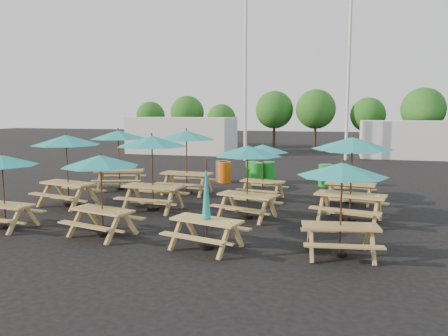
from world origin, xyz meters
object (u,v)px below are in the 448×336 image
(picnic_unit_3, at_px, (101,165))
(waste_bin_5, at_px, (325,175))
(picnic_unit_2, at_px, (118,138))
(picnic_unit_10, at_px, (352,148))
(waste_bin_3, at_px, (257,173))
(picnic_unit_6, at_px, (206,212))
(picnic_unit_11, at_px, (352,150))
(picnic_unit_0, at_px, (2,164))
(picnic_unit_4, at_px, (152,145))
(picnic_unit_1, at_px, (66,144))
(picnic_unit_8, at_px, (263,151))
(waste_bin_1, at_px, (225,172))
(picnic_unit_5, at_px, (186,138))
(picnic_unit_9, at_px, (342,174))
(waste_bin_0, at_px, (222,171))
(picnic_unit_7, at_px, (248,155))
(waste_bin_4, at_px, (268,172))
(waste_bin_2, at_px, (252,172))

(picnic_unit_3, relative_size, waste_bin_5, 2.51)
(picnic_unit_2, bearing_deg, picnic_unit_10, -36.08)
(picnic_unit_3, relative_size, waste_bin_3, 2.51)
(picnic_unit_6, bearing_deg, picnic_unit_11, 76.71)
(picnic_unit_2, bearing_deg, picnic_unit_6, -65.87)
(picnic_unit_0, xyz_separation_m, picnic_unit_4, (3.02, 3.17, 0.36))
(picnic_unit_1, distance_m, picnic_unit_11, 9.84)
(picnic_unit_8, xyz_separation_m, waste_bin_1, (-2.39, 3.32, -1.30))
(picnic_unit_0, height_order, picnic_unit_5, picnic_unit_5)
(picnic_unit_1, xyz_separation_m, picnic_unit_4, (3.08, 0.18, 0.01))
(picnic_unit_9, bearing_deg, picnic_unit_3, 171.39)
(waste_bin_0, xyz_separation_m, waste_bin_3, (1.68, -0.17, 0.00))
(picnic_unit_6, xyz_separation_m, picnic_unit_8, (0.19, 6.27, 0.90))
(picnic_unit_3, height_order, waste_bin_1, picnic_unit_3)
(waste_bin_0, bearing_deg, waste_bin_3, -5.88)
(picnic_unit_2, bearing_deg, waste_bin_0, 24.80)
(picnic_unit_7, bearing_deg, picnic_unit_5, 149.15)
(picnic_unit_5, xyz_separation_m, waste_bin_5, (5.20, 3.31, -1.72))
(picnic_unit_6, height_order, waste_bin_5, picnic_unit_6)
(waste_bin_4, distance_m, waste_bin_5, 2.58)
(picnic_unit_4, bearing_deg, picnic_unit_10, 3.74)
(waste_bin_2, xyz_separation_m, waste_bin_3, (0.30, -0.39, 0.00))
(picnic_unit_8, bearing_deg, picnic_unit_2, -172.01)
(picnic_unit_2, distance_m, waste_bin_4, 6.86)
(picnic_unit_0, distance_m, picnic_unit_11, 11.09)
(picnic_unit_0, height_order, picnic_unit_11, picnic_unit_11)
(picnic_unit_11, distance_m, waste_bin_2, 5.84)
(picnic_unit_0, xyz_separation_m, picnic_unit_10, (9.25, 3.28, 0.39))
(picnic_unit_7, distance_m, waste_bin_2, 7.12)
(picnic_unit_2, height_order, waste_bin_1, picnic_unit_2)
(picnic_unit_3, distance_m, waste_bin_3, 9.68)
(picnic_unit_2, relative_size, waste_bin_0, 3.03)
(picnic_unit_9, relative_size, waste_bin_1, 2.35)
(waste_bin_0, distance_m, waste_bin_4, 2.15)
(picnic_unit_5, distance_m, picnic_unit_8, 3.11)
(picnic_unit_1, relative_size, waste_bin_0, 2.83)
(picnic_unit_0, distance_m, waste_bin_2, 11.02)
(picnic_unit_4, relative_size, waste_bin_3, 2.59)
(picnic_unit_4, relative_size, waste_bin_1, 2.59)
(picnic_unit_3, bearing_deg, picnic_unit_7, 55.52)
(picnic_unit_4, height_order, waste_bin_0, picnic_unit_4)
(picnic_unit_6, height_order, waste_bin_3, picnic_unit_6)
(picnic_unit_9, bearing_deg, picnic_unit_6, 176.85)
(picnic_unit_1, bearing_deg, picnic_unit_5, 57.71)
(picnic_unit_7, distance_m, waste_bin_0, 7.29)
(waste_bin_5, bearing_deg, waste_bin_2, 175.94)
(picnic_unit_3, distance_m, picnic_unit_10, 7.03)
(picnic_unit_11, bearing_deg, picnic_unit_0, -138.86)
(picnic_unit_7, relative_size, waste_bin_4, 2.66)
(picnic_unit_0, height_order, picnic_unit_3, picnic_unit_3)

